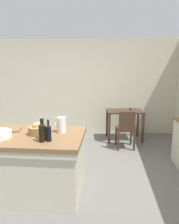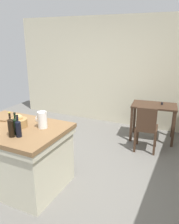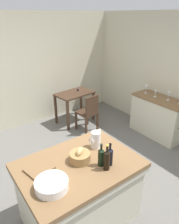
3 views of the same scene
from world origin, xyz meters
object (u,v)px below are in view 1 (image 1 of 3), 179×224
cutting_board (11,130)px  wine_bottle_green (42,132)px  pitcher (61,125)px  wine_bottle_amber (43,131)px  writing_desk (125,115)px  wooden_chair (126,128)px  bread_basket (37,130)px  wine_bottle_dark (49,132)px  island_table (36,162)px

cutting_board → wine_bottle_green: (0.62, -0.44, 0.12)m
pitcher → wine_bottle_amber: 0.37m
writing_desk → wine_bottle_green: wine_bottle_green is taller
cutting_board → wooden_chair: bearing=41.2°
wooden_chair → bread_basket: bread_basket is taller
wooden_chair → pitcher: size_ratio=3.31×
wine_bottle_green → wine_bottle_dark: bearing=26.7°
island_table → wine_bottle_dark: size_ratio=4.89×
wooden_chair → writing_desk: bearing=88.6°
island_table → wine_bottle_dark: 0.65m
wine_bottle_green → island_table: bearing=126.6°
wine_bottle_dark → writing_desk: bearing=65.6°
cutting_board → wine_bottle_amber: size_ratio=0.98×
writing_desk → wine_bottle_dark: 2.95m
wooden_chair → wine_bottle_dark: (-1.19, -2.06, 0.54)m
wooden_chair → bread_basket: 2.35m
wooden_chair → wine_bottle_amber: bearing=-122.5°
island_table → writing_desk: (1.49, 2.43, 0.16)m
bread_basket → wine_bottle_green: size_ratio=0.77×
island_table → wine_bottle_amber: bearing=-43.0°
writing_desk → bread_basket: 2.83m
wooden_chair → wine_bottle_green: size_ratio=2.76×
writing_desk → wooden_chair: size_ratio=1.07×
wooden_chair → wine_bottle_dark: size_ratio=3.12×
pitcher → wine_bottle_dark: (-0.09, -0.38, -0.00)m
cutting_board → writing_desk: bearing=49.8°
wine_bottle_green → writing_desk: bearing=64.6°
bread_basket → wine_bottle_amber: wine_bottle_amber is taller
island_table → writing_desk: size_ratio=1.47×
wine_bottle_amber → pitcher: bearing=61.7°
wooden_chair → wine_bottle_green: 2.52m
island_table → wine_bottle_dark: wine_bottle_dark is taller
wine_bottle_amber → wine_bottle_green: bearing=-84.8°
writing_desk → wooden_chair: (-0.01, -0.60, -0.16)m
island_table → wine_bottle_dark: (0.28, -0.23, 0.54)m
wine_bottle_dark → island_table: bearing=140.7°
island_table → pitcher: 0.67m
writing_desk → wooden_chair: bearing=-91.4°
bread_basket → wine_bottle_dark: 0.36m
wine_bottle_dark → wine_bottle_green: (-0.08, -0.04, 0.02)m
pitcher → wooden_chair: bearing=56.8°
island_table → pitcher: (0.37, 0.14, 0.54)m
island_table → bread_basket: (0.04, 0.03, 0.49)m
cutting_board → island_table: bearing=-22.3°
wooden_chair → wine_bottle_amber: wine_bottle_amber is taller
bread_basket → wine_bottle_green: 0.35m
writing_desk → wine_bottle_amber: bearing=-116.4°
bread_basket → wine_bottle_amber: (0.15, -0.21, 0.05)m
pitcher → wine_bottle_green: (-0.17, -0.42, 0.01)m
writing_desk → wine_bottle_amber: size_ratio=3.29×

